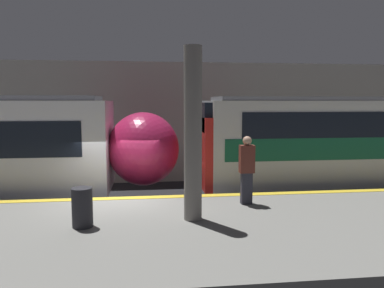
{
  "coord_description": "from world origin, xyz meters",
  "views": [
    {
      "loc": [
        0.85,
        -10.47,
        3.68
      ],
      "look_at": [
        2.25,
        0.92,
        2.38
      ],
      "focal_mm": 35.0,
      "sensor_mm": 36.0,
      "label": 1
    }
  ],
  "objects": [
    {
      "name": "ground_plane",
      "position": [
        0.0,
        0.0,
        0.0
      ],
      "size": [
        120.0,
        120.0,
        0.0
      ],
      "primitive_type": "plane",
      "color": "black"
    },
    {
      "name": "platform",
      "position": [
        0.0,
        -2.69,
        0.5
      ],
      "size": [
        40.0,
        5.38,
        1.01
      ],
      "color": "slate",
      "rests_on": "ground"
    },
    {
      "name": "person_waiting",
      "position": [
        3.44,
        -1.1,
        1.96
      ],
      "size": [
        0.38,
        0.24,
        1.79
      ],
      "color": "#2D2D38",
      "rests_on": "platform"
    },
    {
      "name": "support_pillar_near",
      "position": [
        1.89,
        -2.22,
        2.95
      ],
      "size": [
        0.41,
        0.41,
        3.9
      ],
      "color": "slate",
      "rests_on": "platform"
    },
    {
      "name": "station_rear_barrier",
      "position": [
        0.0,
        6.59,
        2.73
      ],
      "size": [
        50.0,
        0.15,
        5.45
      ],
      "color": "#9E998E",
      "rests_on": "ground"
    },
    {
      "name": "trash_bin",
      "position": [
        -0.53,
        -2.45,
        1.43
      ],
      "size": [
        0.44,
        0.44,
        0.85
      ],
      "color": "#232328",
      "rests_on": "platform"
    }
  ]
}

